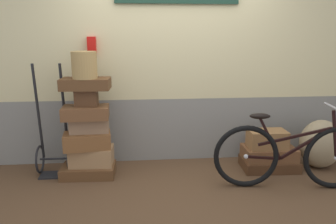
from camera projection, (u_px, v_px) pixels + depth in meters
name	position (u px, v px, depth m)	size (l,w,h in m)	color
ground	(179.00, 186.00, 3.79)	(8.74, 5.20, 0.06)	#513823
station_building	(172.00, 55.00, 4.28)	(6.74, 0.74, 2.74)	gray
suitcase_0	(89.00, 170.00, 3.98)	(0.62, 0.37, 0.13)	brown
suitcase_1	(92.00, 156.00, 3.97)	(0.50, 0.30, 0.22)	#9E754C
suitcase_2	(87.00, 141.00, 3.90)	(0.53, 0.29, 0.18)	brown
suitcase_3	(89.00, 124.00, 3.91)	(0.44, 0.25, 0.17)	#937051
suitcase_4	(86.00, 112.00, 3.83)	(0.52, 0.31, 0.14)	brown
suitcase_5	(86.00, 98.00, 3.80)	(0.25, 0.14, 0.19)	#4C2D19
suitcase_6	(86.00, 84.00, 3.80)	(0.55, 0.31, 0.13)	brown
suitcase_7	(269.00, 164.00, 4.19)	(0.67, 0.43, 0.12)	#4C2D19
suitcase_8	(269.00, 153.00, 4.16)	(0.63, 0.38, 0.16)	brown
suitcase_9	(267.00, 139.00, 4.10)	(0.46, 0.28, 0.22)	olive
wicker_basket	(84.00, 65.00, 3.72)	(0.28, 0.28, 0.30)	#A8844C
luggage_trolley	(54.00, 150.00, 4.02)	(0.38, 0.39, 1.32)	black
burlap_sack	(321.00, 144.00, 4.19)	(0.52, 0.45, 0.61)	#9E8966
bicycle	(291.00, 156.00, 3.62)	(1.65, 0.46, 0.91)	black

